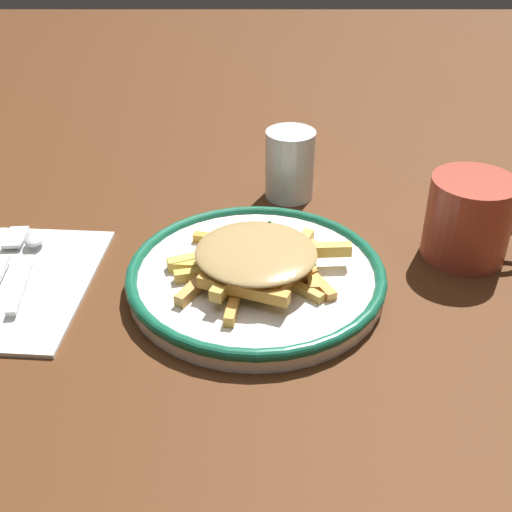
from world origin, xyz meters
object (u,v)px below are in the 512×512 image
(napkin, at_px, (25,279))
(water_glass, at_px, (290,164))
(fries_heap, at_px, (259,260))
(coffee_mug, at_px, (470,219))
(fork, at_px, (1,268))
(plate, at_px, (256,276))
(spoon, at_px, (30,255))

(napkin, distance_m, water_glass, 0.36)
(fries_heap, relative_size, napkin, 0.89)
(napkin, xyz_separation_m, coffee_mug, (0.48, 0.06, 0.04))
(fork, bearing_deg, plate, -3.55)
(fries_heap, height_order, napkin, fries_heap)
(fries_heap, bearing_deg, water_glass, 79.16)
(plate, relative_size, fork, 1.54)
(napkin, bearing_deg, fries_heap, -2.83)
(napkin, bearing_deg, spoon, 96.25)
(water_glass, bearing_deg, spoon, -150.40)
(napkin, relative_size, spoon, 1.44)
(fries_heap, relative_size, water_glass, 2.16)
(water_glass, height_order, coffee_mug, coffee_mug)
(fork, xyz_separation_m, spoon, (0.02, 0.02, 0.00))
(plate, distance_m, napkin, 0.25)
(spoon, bearing_deg, water_glass, 29.60)
(fries_heap, bearing_deg, napkin, 177.17)
(plate, relative_size, napkin, 1.24)
(fork, bearing_deg, coffee_mug, 4.98)
(spoon, height_order, water_glass, water_glass)
(fork, relative_size, spoon, 1.16)
(spoon, distance_m, coffee_mug, 0.49)
(spoon, bearing_deg, plate, -8.98)
(napkin, bearing_deg, coffee_mug, 6.70)
(fork, bearing_deg, napkin, -22.98)
(plate, xyz_separation_m, napkin, (-0.25, 0.00, -0.01))
(fries_heap, distance_m, water_glass, 0.22)
(coffee_mug, bearing_deg, water_glass, 142.93)
(fork, xyz_separation_m, water_glass, (0.32, 0.19, 0.03))
(fork, bearing_deg, water_glass, 30.72)
(plate, xyz_separation_m, fork, (-0.28, 0.02, -0.00))
(water_glass, relative_size, coffee_mug, 0.73)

